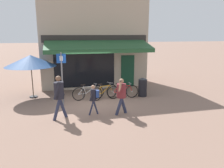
{
  "coord_description": "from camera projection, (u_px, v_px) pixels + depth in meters",
  "views": [
    {
      "loc": [
        -1.49,
        -10.73,
        3.47
      ],
      "look_at": [
        0.98,
        -0.53,
        1.05
      ],
      "focal_mm": 35.0,
      "sensor_mm": 36.0,
      "label": 1
    }
  ],
  "objects": [
    {
      "name": "ground_plane",
      "position": [
        91.0,
        102.0,
        11.29
      ],
      "size": [
        160.0,
        160.0,
        0.0
      ],
      "primitive_type": "plane",
      "color": "#846656"
    },
    {
      "name": "shop_front",
      "position": [
        93.0,
        43.0,
        15.02
      ],
      "size": [
        6.91,
        4.91,
        5.68
      ],
      "color": "tan",
      "rests_on": "ground_plane"
    },
    {
      "name": "bike_rack_rail",
      "position": [
        105.0,
        90.0,
        12.03
      ],
      "size": [
        2.6,
        0.04,
        0.57
      ],
      "color": "#47494F",
      "rests_on": "ground_plane"
    },
    {
      "name": "bicycle_silver",
      "position": [
        88.0,
        93.0,
        11.75
      ],
      "size": [
        1.77,
        0.58,
        0.86
      ],
      "rotation": [
        -0.11,
        0.0,
        0.17
      ],
      "color": "black",
      "rests_on": "ground_plane"
    },
    {
      "name": "bicycle_orange",
      "position": [
        104.0,
        92.0,
        11.82
      ],
      "size": [
        1.64,
        0.83,
        0.87
      ],
      "rotation": [
        -0.05,
        0.0,
        0.43
      ],
      "color": "black",
      "rests_on": "ground_plane"
    },
    {
      "name": "bicycle_red",
      "position": [
        123.0,
        91.0,
        11.98
      ],
      "size": [
        1.77,
        0.52,
        0.86
      ],
      "rotation": [
        -0.07,
        0.0,
        -0.03
      ],
      "color": "black",
      "rests_on": "ground_plane"
    },
    {
      "name": "pedestrian_adult",
      "position": [
        121.0,
        93.0,
        9.47
      ],
      "size": [
        0.61,
        0.63,
        1.62
      ],
      "rotation": [
        0.0,
        0.0,
        3.0
      ],
      "color": "#282D47",
      "rests_on": "ground_plane"
    },
    {
      "name": "pedestrian_child",
      "position": [
        94.0,
        96.0,
        9.43
      ],
      "size": [
        0.5,
        0.31,
        1.34
      ],
      "rotation": [
        0.0,
        0.0,
        2.98
      ],
      "color": "#282D47",
      "rests_on": "ground_plane"
    },
    {
      "name": "pedestrian_second_adult",
      "position": [
        59.0,
        93.0,
        8.9
      ],
      "size": [
        0.62,
        0.67,
        1.85
      ],
      "rotation": [
        0.0,
        0.0,
        3.22
      ],
      "color": "#282D47",
      "rests_on": "ground_plane"
    },
    {
      "name": "litter_bin",
      "position": [
        143.0,
        87.0,
        12.32
      ],
      "size": [
        0.49,
        0.49,
        1.08
      ],
      "color": "black",
      "rests_on": "ground_plane"
    },
    {
      "name": "parking_sign",
      "position": [
        62.0,
        74.0,
        10.49
      ],
      "size": [
        0.44,
        0.07,
        2.61
      ],
      "color": "slate",
      "rests_on": "ground_plane"
    },
    {
      "name": "cafe_parasol",
      "position": [
        31.0,
        61.0,
        11.77
      ],
      "size": [
        2.71,
        2.71,
        2.36
      ],
      "color": "#4C3D2D",
      "rests_on": "ground_plane"
    }
  ]
}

